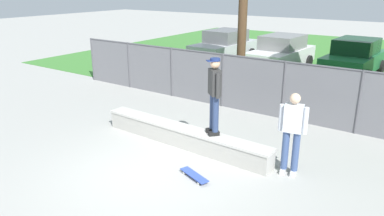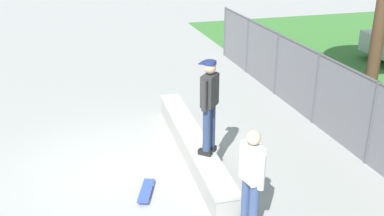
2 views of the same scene
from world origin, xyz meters
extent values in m
plane|color=#9E9E99|center=(0.00, 0.00, 0.00)|extent=(80.00, 80.00, 0.00)
cube|color=#3D7A33|center=(0.00, 15.27, 0.01)|extent=(26.87, 20.00, 0.02)
cube|color=#A8A59E|center=(-0.25, 1.63, 0.22)|extent=(4.88, 0.62, 0.44)
cube|color=beige|center=(-0.25, 1.63, 0.47)|extent=(4.92, 0.66, 0.06)
cube|color=black|center=(0.68, 1.60, 0.55)|extent=(0.25, 0.27, 0.10)
cube|color=black|center=(0.51, 1.75, 0.55)|extent=(0.25, 0.27, 0.10)
cylinder|color=navy|center=(0.70, 1.62, 1.04)|extent=(0.15, 0.15, 0.88)
cylinder|color=navy|center=(0.53, 1.77, 1.04)|extent=(0.15, 0.15, 0.88)
cube|color=#2D2D2D|center=(0.61, 1.69, 1.78)|extent=(0.43, 0.42, 0.60)
cylinder|color=#2D2D2D|center=(0.80, 1.53, 1.76)|extent=(0.10, 0.10, 0.58)
cylinder|color=#2D2D2D|center=(0.43, 1.86, 1.76)|extent=(0.10, 0.10, 0.58)
sphere|color=tan|center=(0.61, 1.69, 2.21)|extent=(0.22, 0.22, 0.22)
cylinder|color=navy|center=(0.61, 1.69, 2.31)|extent=(0.23, 0.23, 0.06)
cube|color=navy|center=(0.53, 1.60, 2.29)|extent=(0.23, 0.22, 0.02)
cube|color=#334CB2|center=(0.94, 0.39, 0.08)|extent=(0.82, 0.47, 0.02)
cube|color=#B2B2B7|center=(0.68, 0.48, 0.06)|extent=(0.11, 0.15, 0.02)
cube|color=#B2B2B7|center=(1.19, 0.29, 0.06)|extent=(0.11, 0.15, 0.02)
cylinder|color=silver|center=(0.71, 0.56, 0.03)|extent=(0.06, 0.05, 0.05)
cylinder|color=silver|center=(0.65, 0.40, 0.03)|extent=(0.06, 0.05, 0.05)
cylinder|color=silver|center=(1.22, 0.37, 0.03)|extent=(0.06, 0.05, 0.05)
cylinder|color=silver|center=(1.16, 0.21, 0.03)|extent=(0.06, 0.05, 0.05)
cylinder|color=#4C4C51|center=(-7.44, 4.97, 0.90)|extent=(0.07, 0.07, 1.79)
cylinder|color=#4C4C51|center=(-5.31, 4.97, 0.90)|extent=(0.07, 0.07, 1.79)
cylinder|color=#4C4C51|center=(-3.19, 4.97, 0.90)|extent=(0.07, 0.07, 1.79)
cylinder|color=#4C4C51|center=(-1.06, 4.97, 0.90)|extent=(0.07, 0.07, 1.79)
cylinder|color=#4C4C51|center=(1.06, 4.97, 0.90)|extent=(0.07, 0.07, 1.79)
cylinder|color=#4C4C51|center=(3.19, 4.97, 0.90)|extent=(0.07, 0.07, 1.79)
cylinder|color=#4C4C51|center=(0.00, 4.97, 1.76)|extent=(14.87, 0.05, 0.05)
cube|color=slate|center=(0.00, 4.97, 0.90)|extent=(14.87, 0.01, 1.79)
cylinder|color=#513823|center=(-1.29, 6.69, 2.18)|extent=(0.32, 0.32, 4.36)
cube|color=#B7BABF|center=(-4.81, 11.60, 0.67)|extent=(2.05, 4.30, 0.70)
cube|color=slate|center=(-4.80, 11.75, 1.34)|extent=(1.72, 2.19, 0.64)
cylinder|color=black|center=(-3.99, 10.25, 0.32)|extent=(0.26, 0.65, 0.64)
cylinder|color=black|center=(-5.78, 10.36, 0.32)|extent=(0.26, 0.65, 0.64)
cylinder|color=black|center=(-3.83, 12.85, 0.32)|extent=(0.26, 0.65, 0.64)
cylinder|color=black|center=(-5.63, 12.96, 0.32)|extent=(0.26, 0.65, 0.64)
cube|color=silver|center=(-1.55, 11.29, 0.67)|extent=(2.05, 4.30, 0.70)
cube|color=gray|center=(-1.54, 11.44, 1.34)|extent=(1.72, 2.19, 0.64)
cylinder|color=black|center=(-0.73, 9.94, 0.32)|extent=(0.26, 0.65, 0.64)
cylinder|color=black|center=(-2.53, 10.04, 0.32)|extent=(0.26, 0.65, 0.64)
cylinder|color=black|center=(-0.58, 12.54, 0.32)|extent=(0.26, 0.65, 0.64)
cylinder|color=black|center=(-2.37, 12.64, 0.32)|extent=(0.26, 0.65, 0.64)
cube|color=#1E6638|center=(1.59, 11.98, 0.67)|extent=(2.05, 4.30, 0.70)
cube|color=#10381E|center=(1.59, 12.13, 1.34)|extent=(1.72, 2.19, 0.64)
cylinder|color=black|center=(2.41, 10.63, 0.32)|extent=(0.26, 0.65, 0.64)
cylinder|color=black|center=(0.61, 10.74, 0.32)|extent=(0.26, 0.65, 0.64)
cylinder|color=black|center=(2.56, 13.23, 0.32)|extent=(0.26, 0.65, 0.64)
cylinder|color=black|center=(0.76, 13.34, 0.32)|extent=(0.26, 0.65, 0.64)
cube|color=beige|center=(2.62, 1.74, 0.05)|extent=(0.15, 0.28, 0.10)
cube|color=beige|center=(2.40, 1.70, 0.05)|extent=(0.15, 0.28, 0.10)
cylinder|color=#384C7A|center=(2.61, 1.76, 0.54)|extent=(0.15, 0.15, 0.88)
cylinder|color=#384C7A|center=(2.40, 1.73, 0.54)|extent=(0.15, 0.15, 0.88)
cube|color=silver|center=(2.51, 1.75, 1.28)|extent=(0.41, 0.28, 0.60)
cylinder|color=silver|center=(2.75, 1.79, 1.26)|extent=(0.10, 0.10, 0.58)
cylinder|color=silver|center=(2.26, 1.70, 1.26)|extent=(0.10, 0.10, 0.58)
sphere|color=beige|center=(2.51, 1.75, 1.71)|extent=(0.22, 0.22, 0.22)
camera|label=1|loc=(4.85, -5.36, 3.92)|focal=34.42mm
camera|label=2|loc=(7.97, -0.79, 4.63)|focal=42.38mm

